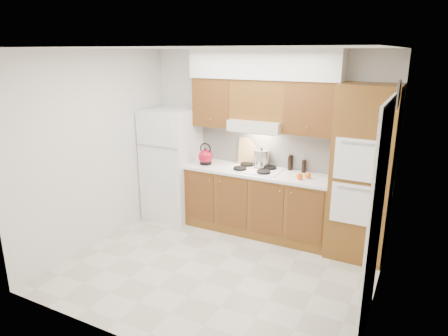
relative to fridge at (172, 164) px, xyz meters
name	(u,v)px	position (x,y,z in m)	size (l,w,h in m)	color
floor	(217,268)	(1.41, -1.14, -0.86)	(3.60, 3.60, 0.00)	beige
ceiling	(216,48)	(1.41, -1.14, 1.74)	(3.60, 3.60, 0.00)	white
wall_back	(265,141)	(1.41, 0.36, 0.44)	(3.60, 0.02, 2.60)	silver
wall_left	(98,150)	(-0.40, -1.14, 0.44)	(0.02, 3.00, 2.60)	silver
wall_right	(384,191)	(3.21, -1.14, 0.44)	(0.02, 3.00, 2.60)	silver
fridge	(172,164)	(0.00, 0.00, 0.00)	(0.75, 0.72, 1.72)	white
base_cabinets	(257,203)	(1.43, 0.06, -0.41)	(2.11, 0.60, 0.90)	brown
countertop	(258,172)	(1.43, 0.05, 0.06)	(2.13, 0.62, 0.04)	white
backsplash	(266,147)	(1.43, 0.34, 0.36)	(2.11, 0.03, 0.56)	white
oven_cabinet	(362,174)	(2.85, 0.03, 0.24)	(0.70, 0.65, 2.20)	brown
upper_cab_left	(216,102)	(0.69, 0.19, 0.99)	(0.63, 0.33, 0.70)	brown
upper_cab_right	(312,108)	(2.12, 0.19, 0.99)	(0.73, 0.33, 0.70)	brown
range_hood	(258,125)	(1.38, 0.13, 0.71)	(0.75, 0.45, 0.15)	silver
upper_cab_over_hood	(260,99)	(1.38, 0.19, 1.06)	(0.75, 0.33, 0.55)	brown
soffit	(264,64)	(1.43, 0.18, 1.54)	(2.13, 0.36, 0.40)	silver
cooktop	(255,169)	(1.38, 0.07, 0.09)	(0.74, 0.50, 0.01)	white
doorway	(375,229)	(3.19, -1.49, 0.19)	(0.02, 0.90, 2.10)	black
wall_clock	(398,95)	(3.19, -0.59, 1.29)	(0.30, 0.30, 0.02)	#3F3833
kettle	(206,157)	(0.61, -0.01, 0.20)	(0.22, 0.22, 0.22)	maroon
cutting_board	(248,151)	(1.17, 0.30, 0.28)	(0.29, 0.02, 0.39)	tan
stock_pot	(261,158)	(1.42, 0.20, 0.22)	(0.22, 0.22, 0.23)	#B8B8BD
condiment_a	(291,163)	(1.83, 0.29, 0.19)	(0.06, 0.06, 0.22)	black
condiment_b	(290,164)	(1.82, 0.28, 0.18)	(0.06, 0.06, 0.19)	black
condiment_c	(304,166)	(2.04, 0.27, 0.17)	(0.06, 0.06, 0.18)	black
orange_near	(308,175)	(2.16, 0.03, 0.12)	(0.08, 0.08, 0.08)	orange
orange_far	(300,176)	(2.07, -0.07, 0.12)	(0.08, 0.08, 0.08)	#F9530D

